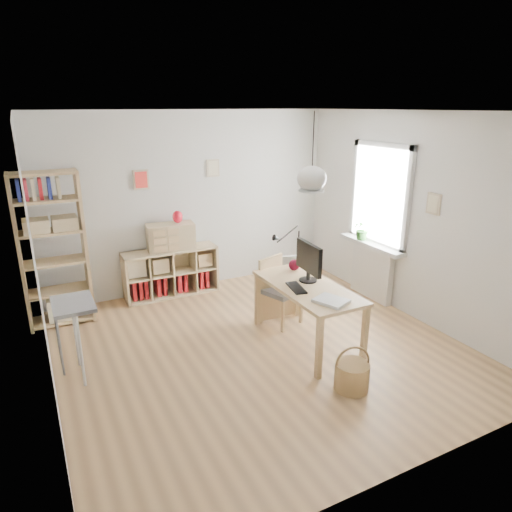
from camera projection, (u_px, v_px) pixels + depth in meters
name	position (u px, v px, depth m)	size (l,w,h in m)	color
ground	(260.00, 347.00, 5.45)	(4.50, 4.50, 0.00)	tan
room_shell	(312.00, 178.00, 4.93)	(4.50, 4.50, 4.50)	white
window_unit	(380.00, 195.00, 6.43)	(0.07, 1.16, 1.46)	white
radiator	(372.00, 272.00, 6.78)	(0.10, 0.80, 0.80)	silver
windowsill	(372.00, 245.00, 6.62)	(0.22, 1.20, 0.06)	silver
desk	(307.00, 293.00, 5.36)	(0.70, 1.50, 0.75)	tan
cube_shelf	(169.00, 275.00, 6.92)	(1.40, 0.38, 0.72)	#CBAF86
tall_bookshelf	(52.00, 244.00, 5.75)	(0.80, 0.38, 2.00)	tan
side_table	(68.00, 320.00, 4.66)	(0.40, 0.55, 0.85)	gray
chair	(278.00, 286.00, 5.96)	(0.55, 0.55, 0.88)	gray
wicker_basket	(352.00, 375.00, 4.62)	(0.35, 0.35, 0.49)	#9A7845
storage_chest	(304.00, 287.00, 6.71)	(0.74, 0.80, 0.64)	beige
monitor	(309.00, 260.00, 5.39)	(0.22, 0.54, 0.47)	black
keyboard	(296.00, 288.00, 5.24)	(0.14, 0.37, 0.02)	black
task_lamp	(286.00, 244.00, 5.73)	(0.47, 0.17, 0.50)	black
yarn_ball	(294.00, 265.00, 5.80)	(0.14, 0.14, 0.14)	#470919
paper_tray	(331.00, 301.00, 4.87)	(0.27, 0.33, 0.03)	silver
drawer_chest	(171.00, 237.00, 6.71)	(0.68, 0.31, 0.39)	#CBAF86
red_vase	(178.00, 217.00, 6.67)	(0.15, 0.15, 0.18)	maroon
potted_plant	(363.00, 229.00, 6.72)	(0.28, 0.25, 0.32)	#306F29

